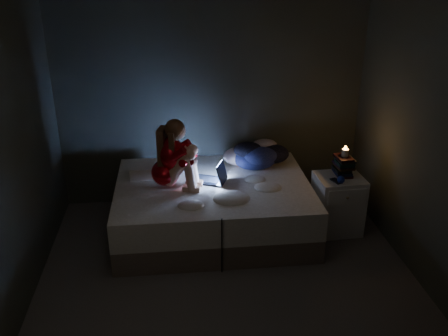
{
  "coord_description": "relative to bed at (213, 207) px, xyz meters",
  "views": [
    {
      "loc": [
        -0.45,
        -3.6,
        2.88
      ],
      "look_at": [
        0.05,
        1.0,
        0.8
      ],
      "focal_mm": 38.88,
      "sensor_mm": 36.0,
      "label": 1
    }
  ],
  "objects": [
    {
      "name": "floor",
      "position": [
        0.06,
        -1.1,
        -0.3
      ],
      "size": [
        3.6,
        3.8,
        0.02
      ],
      "primitive_type": "cube",
      "color": "#45413F",
      "rests_on": "ground"
    },
    {
      "name": "wall_back",
      "position": [
        0.06,
        0.81,
        1.01
      ],
      "size": [
        3.6,
        0.02,
        2.6
      ],
      "primitive_type": "cube",
      "color": "#30322A",
      "rests_on": "ground"
    },
    {
      "name": "wall_front",
      "position": [
        0.06,
        -3.01,
        1.01
      ],
      "size": [
        3.6,
        0.02,
        2.6
      ],
      "primitive_type": "cube",
      "color": "#30322A",
      "rests_on": "ground"
    },
    {
      "name": "wall_left",
      "position": [
        -1.75,
        -1.1,
        1.01
      ],
      "size": [
        0.02,
        3.8,
        2.6
      ],
      "primitive_type": "cube",
      "color": "#30322A",
      "rests_on": "ground"
    },
    {
      "name": "wall_right",
      "position": [
        1.87,
        -1.1,
        1.01
      ],
      "size": [
        0.02,
        3.8,
        2.6
      ],
      "primitive_type": "cube",
      "color": "#30322A",
      "rests_on": "ground"
    },
    {
      "name": "bed",
      "position": [
        0.0,
        0.0,
        0.0
      ],
      "size": [
        2.09,
        1.57,
        0.58
      ],
      "primitive_type": null,
      "color": "beige",
      "rests_on": "ground"
    },
    {
      "name": "pillow",
      "position": [
        -0.67,
        0.31,
        0.35
      ],
      "size": [
        0.46,
        0.32,
        0.13
      ],
      "primitive_type": "cube",
      "color": "white",
      "rests_on": "bed"
    },
    {
      "name": "woman",
      "position": [
        -0.5,
        -0.01,
        0.67
      ],
      "size": [
        0.53,
        0.42,
        0.76
      ],
      "primitive_type": null,
      "rotation": [
        0.0,
        0.0,
        -0.26
      ],
      "color": "#A80B1C",
      "rests_on": "bed"
    },
    {
      "name": "laptop",
      "position": [
        -0.04,
        0.06,
        0.41
      ],
      "size": [
        0.41,
        0.36,
        0.24
      ],
      "primitive_type": null,
      "rotation": [
        0.0,
        0.0,
        -0.38
      ],
      "color": "black",
      "rests_on": "bed"
    },
    {
      "name": "clothes_pile",
      "position": [
        0.52,
        0.41,
        0.45
      ],
      "size": [
        0.55,
        0.45,
        0.32
      ],
      "primitive_type": null,
      "rotation": [
        0.0,
        0.0,
        -0.03
      ],
      "color": "#111947",
      "rests_on": "bed"
    },
    {
      "name": "nightstand",
      "position": [
        1.36,
        -0.15,
        0.04
      ],
      "size": [
        0.51,
        0.46,
        0.65
      ],
      "primitive_type": "cube",
      "rotation": [
        0.0,
        0.0,
        0.06
      ],
      "color": "silver",
      "rests_on": "ground"
    },
    {
      "name": "book_stack",
      "position": [
        1.4,
        -0.11,
        0.49
      ],
      "size": [
        0.19,
        0.25,
        0.25
      ],
      "primitive_type": null,
      "color": "black",
      "rests_on": "nightstand"
    },
    {
      "name": "candle",
      "position": [
        1.4,
        -0.11,
        0.66
      ],
      "size": [
        0.07,
        0.07,
        0.08
      ],
      "primitive_type": "cylinder",
      "color": "beige",
      "rests_on": "book_stack"
    },
    {
      "name": "phone",
      "position": [
        1.28,
        -0.25,
        0.37
      ],
      "size": [
        0.11,
        0.15,
        0.01
      ],
      "primitive_type": "cube",
      "rotation": [
        0.0,
        0.0,
        0.28
      ],
      "color": "black",
      "rests_on": "nightstand"
    },
    {
      "name": "blue_orb",
      "position": [
        1.31,
        -0.29,
        0.41
      ],
      "size": [
        0.08,
        0.08,
        0.08
      ],
      "primitive_type": "sphere",
      "color": "navy",
      "rests_on": "nightstand"
    }
  ]
}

